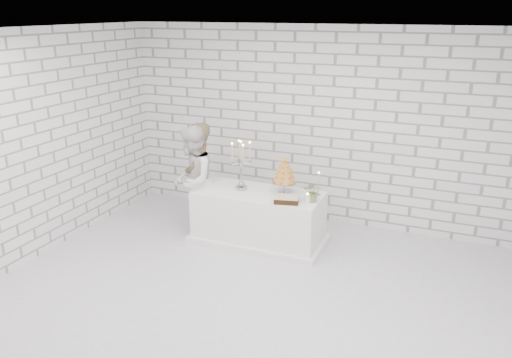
% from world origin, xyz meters
% --- Properties ---
extents(ground, '(6.00, 5.00, 0.01)m').
position_xyz_m(ground, '(0.00, 0.00, 0.00)').
color(ground, silver).
rests_on(ground, ground).
extents(ceiling, '(6.00, 5.00, 0.01)m').
position_xyz_m(ceiling, '(0.00, 0.00, 3.00)').
color(ceiling, white).
rests_on(ceiling, ground).
extents(wall_back, '(6.00, 0.01, 3.00)m').
position_xyz_m(wall_back, '(0.00, 2.50, 1.50)').
color(wall_back, white).
rests_on(wall_back, ground).
extents(wall_front, '(6.00, 0.01, 3.00)m').
position_xyz_m(wall_front, '(0.00, -2.50, 1.50)').
color(wall_front, white).
rests_on(wall_front, ground).
extents(wall_left, '(0.01, 5.00, 3.00)m').
position_xyz_m(wall_left, '(-3.00, 0.00, 1.50)').
color(wall_left, white).
rests_on(wall_left, ground).
extents(cake_table, '(1.80, 0.80, 0.75)m').
position_xyz_m(cake_table, '(-0.42, 1.36, 0.38)').
color(cake_table, white).
rests_on(cake_table, ground).
extents(groom, '(0.56, 0.69, 1.64)m').
position_xyz_m(groom, '(-1.43, 1.46, 0.82)').
color(groom, '#493C26').
rests_on(groom, ground).
extents(bride, '(0.82, 0.94, 1.63)m').
position_xyz_m(bride, '(-1.43, 1.29, 0.81)').
color(bride, white).
rests_on(bride, ground).
extents(candelabra, '(0.33, 0.33, 0.72)m').
position_xyz_m(candelabra, '(-0.69, 1.38, 1.11)').
color(candelabra, '#93939C').
rests_on(candelabra, cake_table).
extents(croquembouche, '(0.44, 0.44, 0.53)m').
position_xyz_m(croquembouche, '(-0.07, 1.47, 1.02)').
color(croquembouche, '#B5772C').
rests_on(croquembouche, cake_table).
extents(chocolate_cake, '(0.37, 0.30, 0.08)m').
position_xyz_m(chocolate_cake, '(0.08, 1.14, 0.79)').
color(chocolate_cake, black).
rests_on(chocolate_cake, cake_table).
extents(pillar_candle, '(0.09, 0.09, 0.12)m').
position_xyz_m(pillar_candle, '(0.34, 1.24, 0.81)').
color(pillar_candle, white).
rests_on(pillar_candle, cake_table).
extents(extra_taper, '(0.07, 0.07, 0.32)m').
position_xyz_m(extra_taper, '(0.39, 1.56, 0.91)').
color(extra_taper, beige).
rests_on(extra_taper, cake_table).
extents(flowers, '(0.29, 0.27, 0.28)m').
position_xyz_m(flowers, '(0.39, 1.31, 0.89)').
color(flowers, '#577533').
rests_on(flowers, cake_table).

